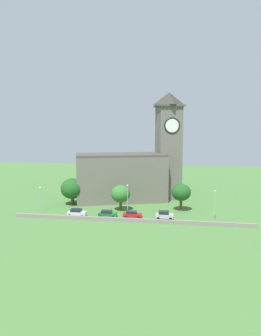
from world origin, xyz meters
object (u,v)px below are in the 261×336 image
at_px(church, 132,169).
at_px(car_silver, 164,215).
at_px(streetlamp_west_mid, 127,195).
at_px(tree_churchyard, 121,194).
at_px(car_red, 132,214).
at_px(streetlamp_west_end, 40,195).
at_px(streetlamp_central, 215,200).
at_px(car_green, 107,214).
at_px(tree_riverside_west, 181,192).
at_px(car_white, 77,213).
at_px(tree_riverside_east, 72,189).

relative_size(church, car_silver, 7.90).
distance_m(church, streetlamp_west_mid, 18.76).
height_order(church, tree_churchyard, church).
bearing_deg(car_red, streetlamp_west_end, 176.51).
distance_m(car_red, streetlamp_central, 19.38).
height_order(church, car_silver, church).
height_order(car_green, streetlamp_central, streetlamp_central).
bearing_deg(car_red, tree_churchyard, 122.94).
bearing_deg(car_silver, car_green, -177.30).
height_order(streetlamp_central, tree_riverside_west, streetlamp_central).
bearing_deg(church, streetlamp_west_mid, -84.80).
bearing_deg(streetlamp_central, car_silver, -176.00).
bearing_deg(car_white, car_green, 3.27).
xyz_separation_m(car_green, tree_churchyard, (1.93, 6.74, 3.54)).
relative_size(streetlamp_west_end, streetlamp_central, 0.92).
bearing_deg(tree_riverside_east, car_silver, -21.77).
bearing_deg(streetlamp_west_end, tree_churchyard, 13.49).
distance_m(church, streetlamp_central, 29.54).
bearing_deg(car_green, tree_riverside_east, 138.59).
relative_size(car_red, tree_riverside_west, 0.63).
relative_size(car_green, tree_riverside_west, 0.62).
bearing_deg(car_white, tree_churchyard, 37.43).
distance_m(church, car_red, 21.81).
distance_m(car_green, streetlamp_west_mid, 6.53).
height_order(streetlamp_central, tree_riverside_east, tree_riverside_east).
distance_m(car_white, car_red, 13.38).
xyz_separation_m(streetlamp_west_end, streetlamp_west_mid, (22.16, 0.28, 0.63)).
distance_m(car_green, car_red, 5.94).
xyz_separation_m(tree_riverside_east, tree_riverside_west, (29.69, -1.93, 0.26)).
bearing_deg(car_silver, tree_riverside_west, 66.01).
height_order(car_red, tree_churchyard, tree_churchyard).
bearing_deg(car_silver, tree_churchyard, 152.13).
xyz_separation_m(streetlamp_west_end, tree_riverside_east, (5.24, 8.96, 0.15)).
distance_m(car_red, streetlamp_west_end, 23.92).
relative_size(car_red, streetlamp_west_end, 0.68).
bearing_deg(tree_riverside_east, church, 32.08).
xyz_separation_m(car_green, streetlamp_west_end, (-17.70, 2.03, 3.54)).
bearing_deg(car_white, car_silver, 2.90).
relative_size(church, tree_churchyard, 4.91).
bearing_deg(streetlamp_central, tree_riverside_west, 135.13).
distance_m(car_white, car_green, 7.44).
height_order(car_white, streetlamp_central, streetlamp_central).
bearing_deg(church, car_silver, -61.83).
xyz_separation_m(streetlamp_central, tree_riverside_west, (-7.66, 7.63, 0.09)).
xyz_separation_m(car_white, tree_riverside_east, (-5.03, 11.42, 3.60)).
distance_m(car_red, streetlamp_west_mid, 4.74).
bearing_deg(car_white, tree_riverside_east, 113.78).
relative_size(car_red, tree_riverside_east, 0.60).
distance_m(streetlamp_west_end, streetlamp_central, 42.59).
bearing_deg(tree_churchyard, streetlamp_west_mid, -60.21).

